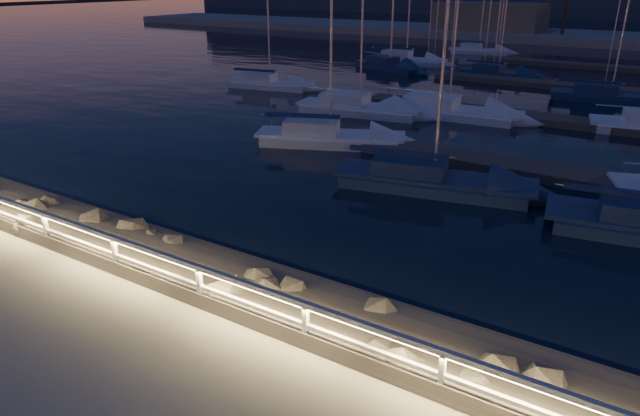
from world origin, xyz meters
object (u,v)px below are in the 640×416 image
(sailboat_b, at_px, (429,178))
(sailboat_g, at_px, (607,95))
(guard_rail, at_px, (265,299))
(sailboat_j, at_px, (496,72))
(sailboat_c, at_px, (445,109))
(sailboat_m, at_px, (477,50))
(sailboat_f, at_px, (357,107))
(sailboat_e, at_px, (268,83))
(sailboat_n, at_px, (389,65))
(sailboat_a, at_px, (326,135))
(sailboat_i, at_px, (404,59))

(sailboat_b, xyz_separation_m, sailboat_g, (3.53, 22.55, -0.03))
(sailboat_b, distance_m, sailboat_g, 22.82)
(guard_rail, distance_m, sailboat_j, 41.01)
(sailboat_c, bearing_deg, sailboat_m, 101.06)
(sailboat_c, height_order, sailboat_f, sailboat_c)
(sailboat_e, distance_m, sailboat_n, 13.67)
(sailboat_m, bearing_deg, sailboat_c, -90.13)
(sailboat_a, xyz_separation_m, sailboat_e, (-11.97, 10.83, -0.03))
(sailboat_c, xyz_separation_m, sailboat_m, (-8.04, 30.53, -0.03))
(sailboat_j, height_order, sailboat_m, sailboat_j)
(guard_rail, bearing_deg, sailboat_n, 112.52)
(sailboat_c, distance_m, sailboat_i, 22.14)
(sailboat_a, bearing_deg, sailboat_f, 83.30)
(sailboat_i, xyz_separation_m, sailboat_j, (9.79, -2.97, -0.06))
(sailboat_c, xyz_separation_m, sailboat_i, (-11.41, 18.97, 0.01))
(sailboat_e, bearing_deg, sailboat_b, -48.13)
(guard_rail, distance_m, sailboat_f, 24.34)
(sailboat_g, distance_m, sailboat_n, 19.32)
(sailboat_c, height_order, sailboat_i, sailboat_c)
(sailboat_j, xyz_separation_m, sailboat_m, (-6.41, 14.53, 0.02))
(sailboat_b, bearing_deg, sailboat_e, 131.04)
(sailboat_b, height_order, sailboat_n, sailboat_b)
(sailboat_b, distance_m, sailboat_c, 13.09)
(sailboat_b, xyz_separation_m, sailboat_c, (-4.10, 12.43, 0.00))
(sailboat_a, bearing_deg, sailboat_i, 83.57)
(sailboat_n, bearing_deg, sailboat_f, -49.75)
(sailboat_b, bearing_deg, sailboat_m, 93.73)
(guard_rail, distance_m, sailboat_n, 42.58)
(sailboat_m, height_order, sailboat_n, sailboat_n)
(guard_rail, bearing_deg, sailboat_e, 127.32)
(sailboat_f, xyz_separation_m, sailboat_n, (-6.27, 17.17, -0.02))
(sailboat_n, bearing_deg, guard_rail, -47.28)
(sailboat_j, bearing_deg, sailboat_m, 119.75)
(sailboat_f, relative_size, sailboat_j, 1.19)
(sailboat_a, xyz_separation_m, sailboat_f, (-2.08, 6.84, -0.01))
(sailboat_a, height_order, sailboat_f, sailboat_f)
(sailboat_m, bearing_deg, sailboat_g, -67.37)
(sailboat_g, bearing_deg, sailboat_e, -168.28)
(sailboat_b, height_order, sailboat_g, sailboat_b)
(sailboat_j, distance_m, sailboat_n, 9.53)
(sailboat_f, distance_m, sailboat_g, 17.57)
(sailboat_e, height_order, sailboat_j, sailboat_e)
(sailboat_e, bearing_deg, guard_rail, -63.88)
(sailboat_b, height_order, sailboat_e, sailboat_b)
(guard_rail, height_order, sailboat_m, sailboat_m)
(guard_rail, xyz_separation_m, sailboat_m, (-13.24, 54.95, -0.96))
(guard_rail, bearing_deg, sailboat_j, 99.60)
(sailboat_c, relative_size, sailboat_e, 1.27)
(sailboat_g, bearing_deg, guard_rail, -102.89)
(sailboat_a, height_order, sailboat_n, sailboat_a)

